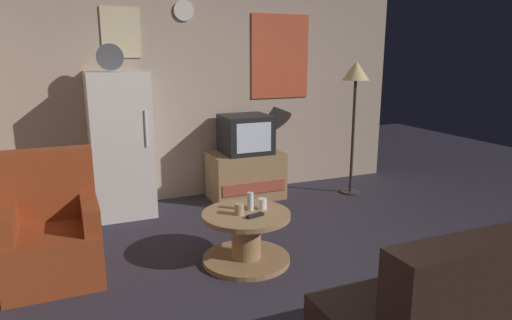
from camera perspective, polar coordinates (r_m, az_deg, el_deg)
name	(u,v)px	position (r m, az deg, el deg)	size (l,w,h in m)	color
ground_plane	(293,284)	(3.53, 4.64, -15.23)	(12.00, 12.00, 0.00)	#2D2833
wall_with_art	(198,86)	(5.41, -7.29, 9.21)	(5.20, 0.12, 2.61)	tan
fridge	(120,144)	(4.95, -16.59, 1.92)	(0.60, 0.62, 1.77)	silver
tv_stand	(246,175)	(5.37, -1.30, -1.93)	(0.84, 0.53, 0.55)	#9E754C
crt_tv	(246,134)	(5.27, -1.31, 3.26)	(0.54, 0.51, 0.44)	black
standing_lamp	(356,81)	(5.52, 12.34, 9.60)	(0.32, 0.32, 1.59)	#332D28
coffee_table	(246,237)	(3.78, -1.22, -9.63)	(0.72, 0.72, 0.42)	#9E754C
wine_glass	(250,201)	(3.74, -0.70, -5.19)	(0.05, 0.05, 0.15)	silver
mug_ceramic_white	(262,204)	(3.77, 0.77, -5.48)	(0.08, 0.08, 0.09)	silver
mug_ceramic_tan	(239,209)	(3.65, -2.13, -6.16)	(0.08, 0.08, 0.09)	tan
remote_control	(255,215)	(3.61, -0.12, -6.94)	(0.15, 0.04, 0.02)	black
armchair	(52,235)	(3.83, -24.12, -8.50)	(0.68, 0.68, 0.96)	maroon
couch	(489,319)	(2.83, 27.06, -17.24)	(1.70, 0.80, 0.92)	black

